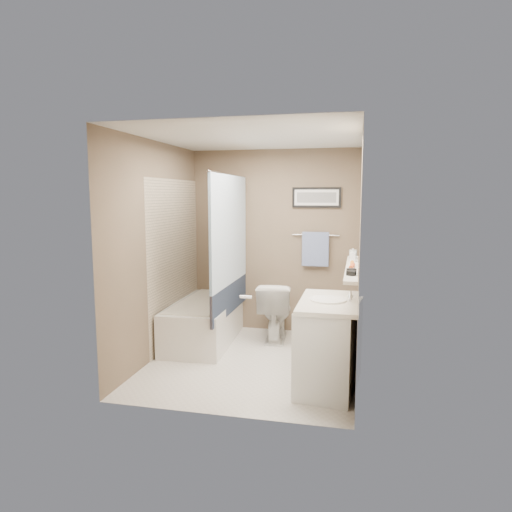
% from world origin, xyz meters
% --- Properties ---
extents(ground, '(2.50, 2.50, 0.00)m').
position_xyz_m(ground, '(0.00, 0.00, 0.00)').
color(ground, silver).
rests_on(ground, ground).
extents(ceiling, '(2.20, 2.50, 0.04)m').
position_xyz_m(ceiling, '(0.00, 0.00, 2.38)').
color(ceiling, silver).
rests_on(ceiling, wall_back).
extents(wall_back, '(2.20, 0.04, 2.40)m').
position_xyz_m(wall_back, '(0.00, 1.23, 1.20)').
color(wall_back, brown).
rests_on(wall_back, ground).
extents(wall_front, '(2.20, 0.04, 2.40)m').
position_xyz_m(wall_front, '(0.00, -1.23, 1.20)').
color(wall_front, brown).
rests_on(wall_front, ground).
extents(wall_left, '(0.04, 2.50, 2.40)m').
position_xyz_m(wall_left, '(-1.08, 0.00, 1.20)').
color(wall_left, brown).
rests_on(wall_left, ground).
extents(wall_right, '(0.04, 2.50, 2.40)m').
position_xyz_m(wall_right, '(1.08, 0.00, 1.20)').
color(wall_right, brown).
rests_on(wall_right, ground).
extents(tile_surround, '(0.02, 1.55, 2.00)m').
position_xyz_m(tile_surround, '(-1.09, 0.50, 1.00)').
color(tile_surround, '#BFAC91').
rests_on(tile_surround, wall_left).
extents(curtain_rod, '(0.02, 1.55, 0.02)m').
position_xyz_m(curtain_rod, '(-0.40, 0.50, 2.05)').
color(curtain_rod, silver).
rests_on(curtain_rod, wall_left).
extents(curtain_upper, '(0.03, 1.45, 1.28)m').
position_xyz_m(curtain_upper, '(-0.40, 0.50, 1.40)').
color(curtain_upper, silver).
rests_on(curtain_upper, curtain_rod).
extents(curtain_lower, '(0.03, 1.45, 0.36)m').
position_xyz_m(curtain_lower, '(-0.40, 0.50, 0.58)').
color(curtain_lower, '#212C3F').
rests_on(curtain_lower, curtain_rod).
extents(mirror, '(0.02, 1.60, 1.00)m').
position_xyz_m(mirror, '(1.09, -0.15, 1.62)').
color(mirror, silver).
rests_on(mirror, wall_right).
extents(shelf, '(0.12, 1.60, 0.03)m').
position_xyz_m(shelf, '(1.04, -0.15, 1.10)').
color(shelf, silver).
rests_on(shelf, wall_right).
extents(towel_bar, '(0.60, 0.02, 0.02)m').
position_xyz_m(towel_bar, '(0.55, 1.22, 1.30)').
color(towel_bar, silver).
rests_on(towel_bar, wall_back).
extents(towel, '(0.34, 0.05, 0.44)m').
position_xyz_m(towel, '(0.55, 1.20, 1.12)').
color(towel, '#94A8D7').
rests_on(towel, towel_bar).
extents(art_frame, '(0.62, 0.02, 0.26)m').
position_xyz_m(art_frame, '(0.55, 1.23, 1.78)').
color(art_frame, black).
rests_on(art_frame, wall_back).
extents(art_mat, '(0.56, 0.00, 0.20)m').
position_xyz_m(art_mat, '(0.55, 1.22, 1.78)').
color(art_mat, white).
rests_on(art_mat, art_frame).
extents(art_image, '(0.50, 0.00, 0.13)m').
position_xyz_m(art_image, '(0.55, 1.22, 1.78)').
color(art_image, '#595959').
rests_on(art_image, art_mat).
extents(door, '(0.80, 0.02, 2.00)m').
position_xyz_m(door, '(0.55, -1.24, 1.00)').
color(door, silver).
rests_on(door, wall_front).
extents(door_handle, '(0.10, 0.02, 0.02)m').
position_xyz_m(door_handle, '(0.22, -1.19, 1.00)').
color(door_handle, silver).
rests_on(door_handle, door).
extents(bathtub, '(0.77, 1.53, 0.50)m').
position_xyz_m(bathtub, '(-0.75, 0.57, 0.25)').
color(bathtub, white).
rests_on(bathtub, ground).
extents(tub_rim, '(0.56, 1.36, 0.02)m').
position_xyz_m(tub_rim, '(-0.75, 0.57, 0.50)').
color(tub_rim, white).
rests_on(tub_rim, bathtub).
extents(toilet, '(0.47, 0.75, 0.74)m').
position_xyz_m(toilet, '(0.09, 0.85, 0.37)').
color(toilet, white).
rests_on(toilet, ground).
extents(vanity, '(0.60, 0.95, 0.80)m').
position_xyz_m(vanity, '(0.85, -0.48, 0.40)').
color(vanity, silver).
rests_on(vanity, ground).
extents(countertop, '(0.54, 0.96, 0.04)m').
position_xyz_m(countertop, '(0.84, -0.48, 0.82)').
color(countertop, beige).
rests_on(countertop, vanity).
extents(sink_basin, '(0.34, 0.34, 0.01)m').
position_xyz_m(sink_basin, '(0.83, -0.48, 0.85)').
color(sink_basin, white).
rests_on(sink_basin, countertop).
extents(faucet_spout, '(0.02, 0.02, 0.10)m').
position_xyz_m(faucet_spout, '(1.03, -0.48, 0.89)').
color(faucet_spout, silver).
rests_on(faucet_spout, countertop).
extents(faucet_knob, '(0.05, 0.05, 0.05)m').
position_xyz_m(faucet_knob, '(1.03, -0.38, 0.87)').
color(faucet_knob, white).
rests_on(faucet_knob, countertop).
extents(candle_bowl_near, '(0.09, 0.09, 0.04)m').
position_xyz_m(candle_bowl_near, '(1.04, -0.65, 1.14)').
color(candle_bowl_near, black).
rests_on(candle_bowl_near, shelf).
extents(candle_bowl_far, '(0.09, 0.09, 0.04)m').
position_xyz_m(candle_bowl_far, '(1.04, -0.54, 1.14)').
color(candle_bowl_far, black).
rests_on(candle_bowl_far, shelf).
extents(hair_brush_front, '(0.06, 0.22, 0.04)m').
position_xyz_m(hair_brush_front, '(1.04, -0.27, 1.14)').
color(hair_brush_front, '#C6461C').
rests_on(hair_brush_front, shelf).
extents(hair_brush_back, '(0.04, 0.22, 0.04)m').
position_xyz_m(hair_brush_back, '(1.04, -0.12, 1.14)').
color(hair_brush_back, '#C0611B').
rests_on(hair_brush_back, shelf).
extents(pink_comb, '(0.04, 0.16, 0.01)m').
position_xyz_m(pink_comb, '(1.04, 0.04, 1.12)').
color(pink_comb, pink).
rests_on(pink_comb, shelf).
extents(glass_jar, '(0.08, 0.08, 0.10)m').
position_xyz_m(glass_jar, '(1.04, 0.42, 1.17)').
color(glass_jar, silver).
rests_on(glass_jar, shelf).
extents(soap_bottle, '(0.07, 0.07, 0.14)m').
position_xyz_m(soap_bottle, '(1.04, 0.20, 1.18)').
color(soap_bottle, '#999999').
rests_on(soap_bottle, shelf).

